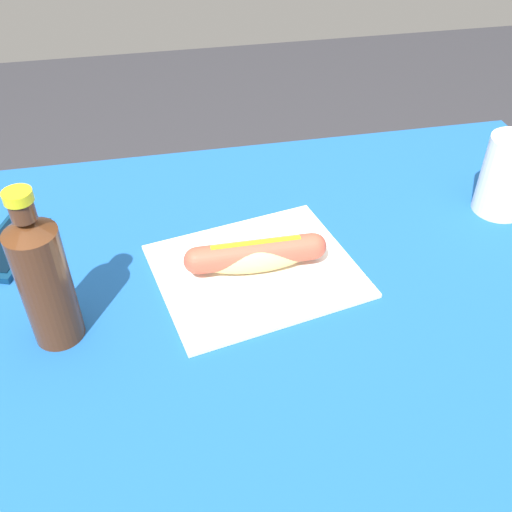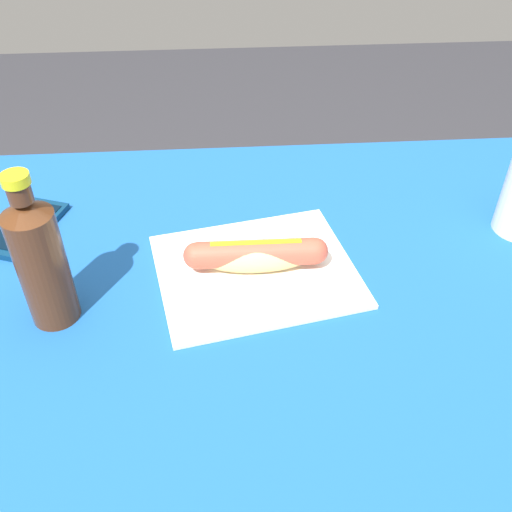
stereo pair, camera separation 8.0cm
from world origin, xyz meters
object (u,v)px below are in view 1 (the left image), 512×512
(drinking_cup, at_px, (507,176))
(hot_dog, at_px, (256,255))
(soda_bottle, at_px, (44,278))
(cell_phone, at_px, (9,247))

(drinking_cup, bearing_deg, hot_dog, 10.08)
(soda_bottle, bearing_deg, hot_dog, -166.09)
(soda_bottle, xyz_separation_m, drinking_cup, (-0.68, -0.14, -0.03))
(cell_phone, bearing_deg, hot_dog, 160.67)
(hot_dog, xyz_separation_m, soda_bottle, (0.27, 0.07, 0.06))
(soda_bottle, bearing_deg, drinking_cup, -168.41)
(hot_dog, relative_size, soda_bottle, 0.94)
(cell_phone, distance_m, drinking_cup, 0.77)
(soda_bottle, bearing_deg, cell_phone, -66.07)
(hot_dog, height_order, drinking_cup, drinking_cup)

